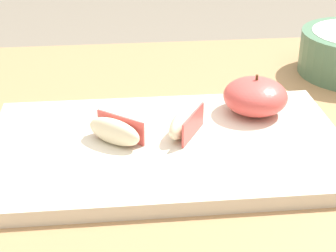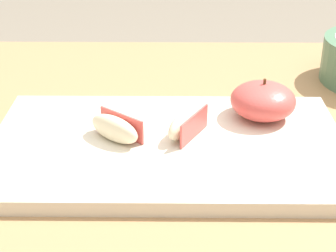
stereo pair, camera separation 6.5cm
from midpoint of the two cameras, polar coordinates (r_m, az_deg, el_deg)
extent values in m
cube|color=#9E754C|center=(0.67, 6.98, -4.35)|extent=(1.16, 0.84, 0.03)
cube|color=beige|center=(0.66, 2.80, -2.29)|extent=(0.43, 0.26, 0.02)
ellipsoid|color=#D14C47|center=(0.72, 12.44, 2.54)|extent=(0.08, 0.08, 0.05)
cylinder|color=#4C3319|center=(0.71, 12.64, 4.38)|extent=(0.00, 0.00, 0.01)
ellipsoid|color=beige|center=(0.65, -2.79, -0.37)|extent=(0.07, 0.06, 0.03)
cube|color=#D14C47|center=(0.66, -2.05, 0.04)|extent=(0.06, 0.04, 0.03)
ellipsoid|color=beige|center=(0.67, 4.56, 0.20)|extent=(0.06, 0.07, 0.03)
cube|color=#D14C47|center=(0.66, 5.56, -0.05)|extent=(0.04, 0.06, 0.03)
camera|label=1|loc=(0.03, -87.14, 1.51)|focal=58.47mm
camera|label=2|loc=(0.03, 92.86, -1.51)|focal=58.47mm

